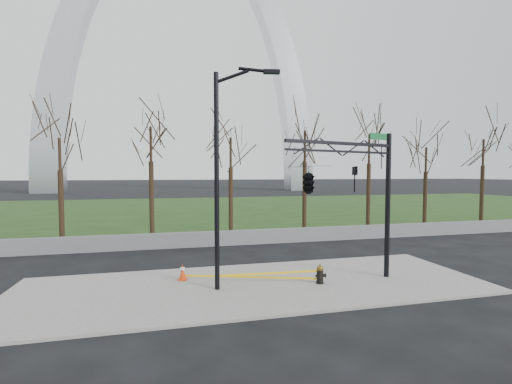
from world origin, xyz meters
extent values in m
plane|color=black|center=(0.00, 0.00, 0.00)|extent=(500.00, 500.00, 0.00)
cube|color=slate|center=(0.00, 0.00, 0.05)|extent=(18.00, 6.00, 0.10)
cube|color=#193714|center=(0.00, 30.00, 0.03)|extent=(120.00, 40.00, 0.06)
cube|color=#59595B|center=(0.00, 8.00, 0.45)|extent=(60.00, 0.30, 0.90)
cylinder|color=black|center=(2.47, -0.47, 0.13)|extent=(0.31, 0.31, 0.05)
cylinder|color=black|center=(2.47, -0.47, 0.37)|extent=(0.23, 0.23, 0.54)
cylinder|color=black|center=(2.65, -0.54, 0.41)|extent=(0.22, 0.20, 0.14)
cylinder|color=black|center=(2.35, -0.43, 0.39)|extent=(0.11, 0.11, 0.09)
cylinder|color=brown|center=(2.47, -0.47, 0.66)|extent=(0.27, 0.27, 0.05)
ellipsoid|color=brown|center=(2.47, -0.47, 0.71)|extent=(0.25, 0.25, 0.19)
cylinder|color=brown|center=(2.47, -0.47, 0.82)|extent=(0.05, 0.05, 0.07)
cube|color=#E7390C|center=(-2.71, 1.25, 0.12)|extent=(0.43, 0.43, 0.04)
cone|color=#E7390C|center=(-2.71, 1.25, 0.44)|extent=(0.26, 0.26, 0.61)
cylinder|color=white|center=(-2.71, 1.25, 0.55)|extent=(0.19, 0.19, 0.09)
cylinder|color=black|center=(-1.50, -0.20, 4.00)|extent=(0.18, 0.18, 8.00)
cylinder|color=black|center=(-0.96, -0.30, 7.85)|extent=(1.26, 0.34, 0.56)
cylinder|color=black|center=(-0.12, -0.45, 8.10)|extent=(1.21, 0.33, 0.22)
cube|color=black|center=(0.47, -0.55, 8.05)|extent=(0.63, 0.32, 0.14)
cylinder|color=black|center=(5.53, -0.29, 3.00)|extent=(0.20, 0.20, 6.00)
cube|color=black|center=(3.11, -0.89, 5.50)|extent=(4.88, 1.32, 0.12)
cube|color=black|center=(3.11, -0.89, 5.20)|extent=(4.87, 1.28, 0.08)
cube|color=#0C5926|center=(4.95, -0.43, 5.85)|extent=(0.88, 0.26, 0.25)
imported|color=black|center=(3.79, -0.72, 4.15)|extent=(0.21, 0.23, 1.00)
imported|color=black|center=(1.65, -1.25, 4.15)|extent=(1.11, 2.54, 1.00)
cube|color=#EDB70C|center=(0.49, -0.34, 0.59)|extent=(3.97, 0.28, 0.08)
cube|color=#EDB70C|center=(-0.12, 0.39, 0.28)|extent=(5.18, 1.73, 0.08)
camera|label=1|loc=(-3.13, -12.89, 4.36)|focal=24.52mm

